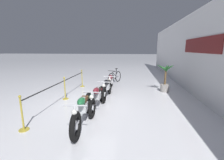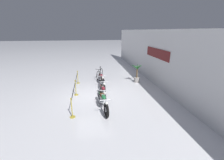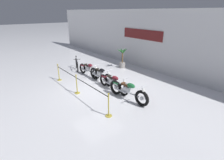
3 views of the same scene
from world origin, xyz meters
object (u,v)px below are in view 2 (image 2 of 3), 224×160
Objects in this scene: motorcycle_maroon_2 at (103,92)px; stanchion_mid_left at (76,90)px; motorcycle_maroon_0 at (101,79)px; bicycle at (100,73)px; motorcycle_black_1 at (103,84)px; stanchion_mid_right at (72,111)px; motorcycle_green_3 at (103,101)px; stanchion_far_left at (76,81)px; potted_palm_left_of_row at (137,73)px.

stanchion_mid_left is (-0.86, -1.72, -0.10)m from motorcycle_maroon_2.
motorcycle_maroon_0 is 1.33× the size of bicycle.
motorcycle_black_1 is 2.13× the size of stanchion_mid_right.
stanchion_far_left is at bearing -152.84° from motorcycle_green_3.
motorcycle_black_1 is 0.92× the size of motorcycle_green_3.
stanchion_far_left and stanchion_mid_right have the same top height.
bicycle is (-3.10, 0.02, -0.07)m from motorcycle_black_1.
stanchion_far_left is (2.69, -1.89, 0.25)m from bicycle.
motorcycle_green_3 is at bearing -38.11° from potted_palm_left_of_row.
potted_palm_left_of_row reaches higher than motorcycle_maroon_0.
motorcycle_maroon_2 is 0.45× the size of stanchion_far_left.
motorcycle_maroon_0 is 1.75m from bicycle.
motorcycle_maroon_0 is 1.39× the size of potted_palm_left_of_row.
stanchion_mid_left is at bearing 180.00° from stanchion_mid_right.
stanchion_far_left is (-0.41, -1.87, 0.18)m from motorcycle_black_1.
motorcycle_maroon_0 is at bearing 177.08° from motorcycle_maroon_2.
potted_palm_left_of_row is 0.30× the size of stanchion_far_left.
motorcycle_maroon_0 is at bearing 116.92° from stanchion_far_left.
motorcycle_maroon_0 is at bearing 158.06° from stanchion_mid_right.
stanchion_far_left reaches higher than motorcycle_maroon_2.
motorcycle_green_3 is 3.50m from stanchion_far_left.
stanchion_far_left reaches higher than bicycle.
stanchion_mid_right is at bearing -21.94° from motorcycle_maroon_0.
potted_palm_left_of_row reaches higher than stanchion_mid_left.
motorcycle_maroon_2 is at bearing -2.05° from bicycle.
stanchion_mid_right is at bearing -70.36° from motorcycle_green_3.
stanchion_mid_left is (3.63, -1.89, -0.04)m from bicycle.
motorcycle_green_3 reaches higher than motorcycle_maroon_0.
stanchion_mid_left is at bearing -74.26° from motorcycle_black_1.
bicycle is 0.32× the size of stanchion_far_left.
motorcycle_green_3 reaches higher than motorcycle_maroon_2.
motorcycle_black_1 is 1.94m from stanchion_mid_left.
bicycle is at bearing 152.54° from stanchion_mid_left.
motorcycle_maroon_0 is 2.65m from stanchion_mid_left.
bicycle is 3.30m from stanchion_far_left.
potted_palm_left_of_row is at bearing 132.05° from motorcycle_maroon_2.
stanchion_mid_right is (6.38, -1.89, -0.04)m from bicycle.
motorcycle_black_1 is (1.35, 0.00, 0.02)m from motorcycle_maroon_0.
potted_palm_left_of_row is 1.51× the size of stanchion_mid_right.
motorcycle_green_3 is 5.23m from potted_palm_left_of_row.
motorcycle_green_3 is (4.06, -0.27, 0.02)m from motorcycle_maroon_0.
stanchion_mid_left is at bearing -68.22° from potted_palm_left_of_row.
stanchion_mid_right reaches higher than motorcycle_maroon_2.
stanchion_mid_left reaches higher than motorcycle_maroon_0.
potted_palm_left_of_row reaches higher than motorcycle_maroon_2.
motorcycle_maroon_0 is 0.94× the size of motorcycle_maroon_2.
stanchion_mid_left reaches higher than motorcycle_maroon_2.
motorcycle_black_1 is 1.40m from motorcycle_maroon_2.
stanchion_mid_left is at bearing -116.60° from motorcycle_maroon_2.
stanchion_mid_left reaches higher than bicycle.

